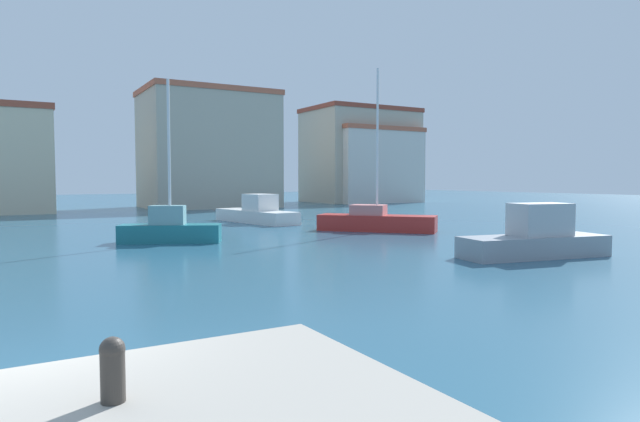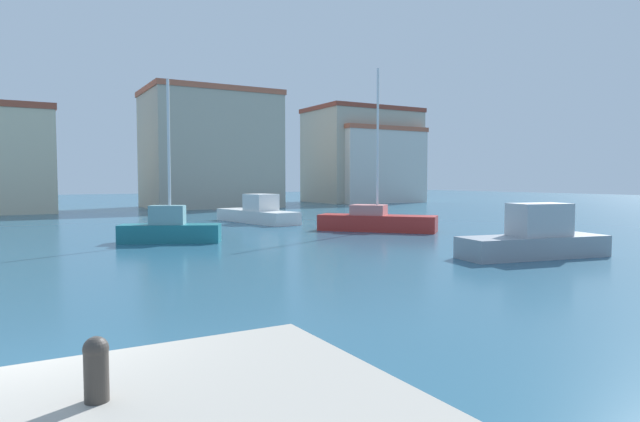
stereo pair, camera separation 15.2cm
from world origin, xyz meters
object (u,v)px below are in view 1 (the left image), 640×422
at_px(sailboat_teal_outer_mooring, 170,228).
at_px(sailboat_red_far_right, 376,220).
at_px(mooring_bollard, 113,367).
at_px(motorboat_grey_distant_east, 536,239).
at_px(motorboat_white_distant_north, 257,213).

bearing_deg(sailboat_teal_outer_mooring, sailboat_red_far_right, -0.59).
bearing_deg(mooring_bollard, motorboat_grey_distant_east, 28.28).
distance_m(motorboat_white_distant_north, motorboat_grey_distant_east, 19.00).
xyz_separation_m(motorboat_grey_distant_east, sailboat_teal_outer_mooring, (-9.93, 10.71, -0.04)).
relative_size(motorboat_white_distant_north, sailboat_teal_outer_mooring, 1.04).
bearing_deg(mooring_bollard, sailboat_teal_outer_mooring, 74.19).
bearing_deg(motorboat_grey_distant_east, sailboat_teal_outer_mooring, 132.85).
height_order(motorboat_grey_distant_east, sailboat_teal_outer_mooring, sailboat_teal_outer_mooring).
height_order(mooring_bollard, sailboat_teal_outer_mooring, sailboat_teal_outer_mooring).
height_order(mooring_bollard, sailboat_red_far_right, sailboat_red_far_right).
relative_size(mooring_bollard, sailboat_red_far_right, 0.06).
distance_m(sailboat_red_far_right, motorboat_white_distant_north, 8.85).
xyz_separation_m(mooring_bollard, sailboat_teal_outer_mooring, (5.36, 18.94, -0.68)).
height_order(mooring_bollard, motorboat_white_distant_north, motorboat_white_distant_north).
relative_size(motorboat_white_distant_north, motorboat_grey_distant_east, 1.29).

